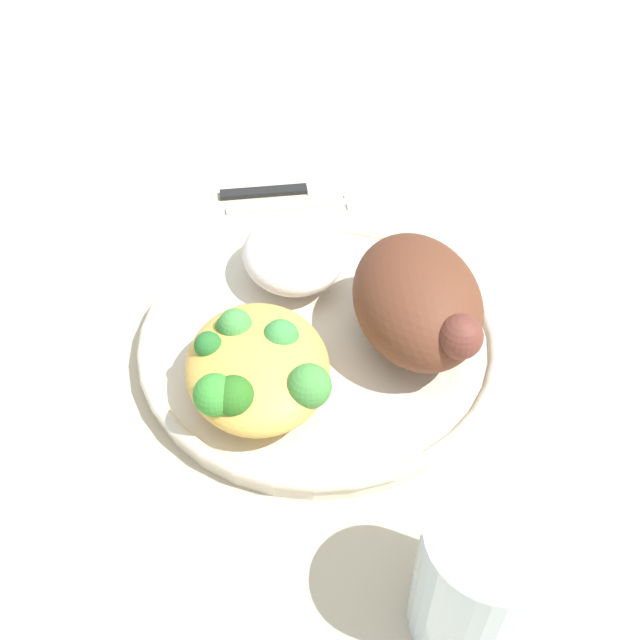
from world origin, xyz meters
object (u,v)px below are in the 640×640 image
object	(u,v)px
plate	(320,339)
fork	(315,203)
mac_cheese_with_broccoli	(256,366)
knife	(305,188)
water_glass	(482,580)
roasted_chicken	(418,301)
rice_pile	(294,254)

from	to	relation	value
plate	fork	bearing A→B (deg)	171.82
plate	mac_cheese_with_broccoli	xyz separation A→B (m)	(0.05, -0.05, 0.03)
knife	water_glass	distance (m)	0.41
mac_cheese_with_broccoli	fork	bearing A→B (deg)	161.46
roasted_chicken	water_glass	bearing A→B (deg)	-5.24
plate	rice_pile	bearing A→B (deg)	-172.00
roasted_chicken	water_glass	distance (m)	0.19
plate	rice_pile	xyz separation A→B (m)	(-0.06, -0.01, 0.03)
water_glass	plate	bearing A→B (deg)	-167.43
roasted_chicken	rice_pile	size ratio (longest dim) A/B	1.40
fork	mac_cheese_with_broccoli	bearing A→B (deg)	-18.54
rice_pile	mac_cheese_with_broccoli	xyz separation A→B (m)	(0.11, -0.04, 0.00)
plate	rice_pile	distance (m)	0.07
plate	mac_cheese_with_broccoli	world-z (taller)	mac_cheese_with_broccoli
knife	water_glass	size ratio (longest dim) A/B	2.18
plate	water_glass	size ratio (longest dim) A/B	2.96
plate	knife	xyz separation A→B (m)	(-0.20, 0.02, -0.01)
rice_pile	fork	size ratio (longest dim) A/B	0.62
plate	mac_cheese_with_broccoli	size ratio (longest dim) A/B	2.33
roasted_chicken	mac_cheese_with_broccoli	size ratio (longest dim) A/B	1.12
mac_cheese_with_broccoli	rice_pile	bearing A→B (deg)	160.24
rice_pile	water_glass	distance (m)	0.28
plate	fork	world-z (taller)	plate
knife	roasted_chicken	bearing A→B (deg)	11.52
rice_pile	knife	world-z (taller)	rice_pile
water_glass	mac_cheese_with_broccoli	bearing A→B (deg)	-149.46
plate	water_glass	xyz separation A→B (m)	(0.21, 0.05, 0.03)
rice_pile	mac_cheese_with_broccoli	size ratio (longest dim) A/B	0.80
knife	mac_cheese_with_broccoli	bearing A→B (deg)	-15.64
water_glass	fork	bearing A→B (deg)	-176.82
mac_cheese_with_broccoli	plate	bearing A→B (deg)	133.44
plate	mac_cheese_with_broccoli	distance (m)	0.07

